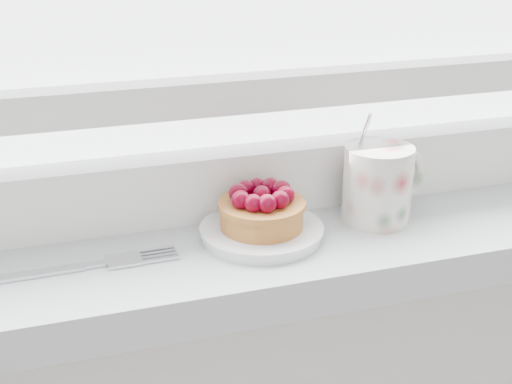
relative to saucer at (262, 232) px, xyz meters
name	(u,v)px	position (x,y,z in m)	size (l,w,h in m)	color
saucer	(262,232)	(0.00, 0.00, 0.00)	(0.12, 0.12, 0.01)	silver
raspberry_tart	(262,208)	(0.00, 0.00, 0.03)	(0.09, 0.09, 0.05)	#975520
floral_mug	(380,182)	(0.13, 0.00, 0.04)	(0.11, 0.09, 0.12)	silver
fork	(64,269)	(-0.19, -0.01, 0.00)	(0.21, 0.03, 0.00)	silver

